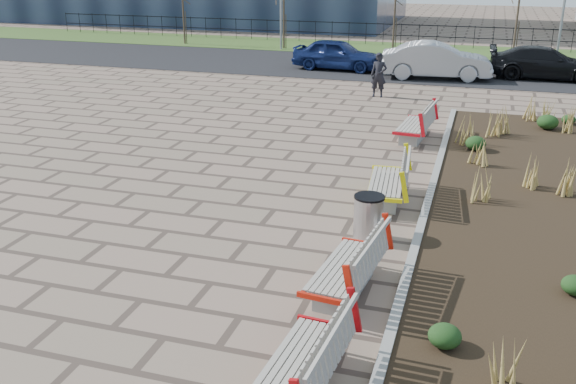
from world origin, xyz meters
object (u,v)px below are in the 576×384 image
(car_black, at_px, (545,63))
(litter_bin, at_px, (369,218))
(car_blue, at_px, (337,54))
(bench_b, at_px, (345,264))
(bench_a, at_px, (298,360))
(bench_c, at_px, (386,179))
(pedestrian, at_px, (379,75))
(bench_d, at_px, (414,123))
(car_silver, at_px, (436,61))

(car_black, bearing_deg, litter_bin, 165.83)
(car_blue, bearing_deg, bench_b, -162.87)
(bench_a, distance_m, bench_c, 6.82)
(litter_bin, relative_size, car_black, 0.19)
(pedestrian, bearing_deg, car_black, 41.97)
(litter_bin, bearing_deg, bench_d, 89.93)
(car_blue, bearing_deg, bench_d, -152.13)
(car_blue, distance_m, car_black, 8.85)
(car_blue, bearing_deg, bench_c, -159.46)
(litter_bin, bearing_deg, car_silver, 90.77)
(car_silver, distance_m, car_black, 4.54)
(litter_bin, distance_m, car_blue, 18.22)
(bench_c, relative_size, car_blue, 0.52)
(litter_bin, xyz_separation_m, car_silver, (-0.23, 16.75, 0.34))
(bench_d, bearing_deg, bench_c, -84.92)
(bench_a, height_order, bench_b, same)
(bench_a, height_order, bench_d, same)
(bench_b, bearing_deg, car_black, 84.70)
(bench_b, xyz_separation_m, bench_d, (0.00, 9.23, 0.00))
(bench_b, xyz_separation_m, car_silver, (-0.23, 18.86, 0.27))
(bench_b, height_order, car_blue, car_blue)
(bench_b, relative_size, bench_c, 1.00)
(bench_c, relative_size, litter_bin, 2.45)
(bench_d, bearing_deg, car_blue, 119.25)
(bench_a, bearing_deg, car_black, 84.33)
(bench_a, relative_size, litter_bin, 2.45)
(bench_c, height_order, car_black, car_black)
(bench_d, height_order, car_blue, car_blue)
(bench_c, relative_size, bench_d, 1.00)
(bench_d, xyz_separation_m, litter_bin, (-0.01, -7.11, -0.07))
(car_blue, distance_m, car_silver, 4.56)
(bench_b, xyz_separation_m, pedestrian, (-1.96, 14.63, 0.31))
(litter_bin, relative_size, car_silver, 0.19)
(bench_d, relative_size, litter_bin, 2.45)
(pedestrian, height_order, car_silver, pedestrian)
(bench_b, bearing_deg, bench_c, 96.30)
(bench_b, relative_size, car_silver, 0.46)
(bench_b, relative_size, bench_d, 1.00)
(car_black, bearing_deg, car_silver, 104.94)
(litter_bin, xyz_separation_m, pedestrian, (-1.95, 12.51, 0.38))
(car_blue, relative_size, car_silver, 0.88)
(bench_b, xyz_separation_m, car_blue, (-4.71, 19.71, 0.20))
(litter_bin, distance_m, car_silver, 16.75)
(bench_c, distance_m, car_silver, 14.69)
(bench_d, xyz_separation_m, car_silver, (-0.23, 9.63, 0.27))
(litter_bin, relative_size, pedestrian, 0.53)
(bench_a, distance_m, car_blue, 22.85)
(bench_a, height_order, bench_c, same)
(pedestrian, bearing_deg, bench_a, -83.65)
(bench_b, distance_m, car_blue, 20.27)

